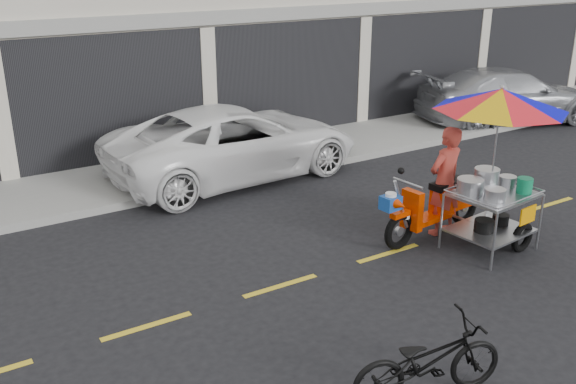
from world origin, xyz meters
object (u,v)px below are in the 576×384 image
silver_pickup (507,96)px  food_vendor_rig (478,145)px  near_bicycle (428,361)px  white_pickup (235,142)px

silver_pickup → food_vendor_rig: 8.49m
near_bicycle → food_vendor_rig: size_ratio=0.62×
white_pickup → food_vendor_rig: 5.32m
white_pickup → food_vendor_rig: bearing=-164.2°
silver_pickup → near_bicycle: (-10.12, -7.59, -0.29)m
near_bicycle → silver_pickup: bearing=-38.9°
white_pickup → near_bicycle: size_ratio=3.15×
near_bicycle → food_vendor_rig: bearing=-38.4°
food_vendor_rig → near_bicycle: bearing=-148.5°
near_bicycle → food_vendor_rig: 4.38m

